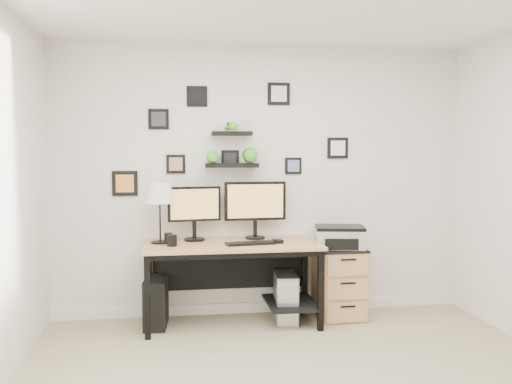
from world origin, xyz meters
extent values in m
plane|color=silver|center=(0.00, 2.00, 1.30)|extent=(4.00, 0.00, 4.00)
plane|color=silver|center=(0.00, -2.00, 1.30)|extent=(4.00, 0.00, 4.00)
cube|color=white|center=(0.00, 1.99, 0.05)|extent=(4.00, 0.03, 0.10)
cube|color=tan|center=(-0.33, 1.63, 0.73)|extent=(1.60, 0.70, 0.03)
cube|color=black|center=(-0.33, 1.63, 0.69)|extent=(1.54, 0.64, 0.05)
cube|color=black|center=(-0.33, 1.96, 0.46)|extent=(1.44, 0.02, 0.41)
cube|color=black|center=(0.22, 1.63, 0.18)|extent=(0.45, 0.63, 0.03)
cube|color=black|center=(-1.08, 1.33, 0.36)|extent=(0.05, 0.05, 0.72)
cube|color=black|center=(-1.08, 1.93, 0.36)|extent=(0.05, 0.05, 0.72)
cube|color=black|center=(0.42, 1.33, 0.36)|extent=(0.05, 0.05, 0.72)
cube|color=black|center=(0.42, 1.93, 0.36)|extent=(0.05, 0.05, 0.72)
cylinder|color=black|center=(-0.66, 1.84, 0.76)|extent=(0.22, 0.22, 0.02)
cylinder|color=black|center=(-0.66, 1.84, 0.85)|extent=(0.04, 0.04, 0.17)
cube|color=black|center=(-0.66, 1.83, 1.09)|extent=(0.50, 0.10, 0.32)
cube|color=tan|center=(-0.66, 1.81, 1.09)|extent=(0.44, 0.07, 0.28)
cylinder|color=black|center=(-0.08, 1.87, 0.76)|extent=(0.19, 0.19, 0.02)
cylinder|color=black|center=(-0.08, 1.87, 0.84)|extent=(0.04, 0.04, 0.17)
cube|color=black|center=(-0.08, 1.86, 1.11)|extent=(0.59, 0.05, 0.37)
cube|color=tan|center=(-0.08, 1.84, 1.11)|extent=(0.53, 0.02, 0.32)
cube|color=black|center=(-0.18, 1.54, 0.76)|extent=(0.45, 0.20, 0.02)
cube|color=black|center=(0.09, 1.59, 0.77)|extent=(0.09, 0.12, 0.03)
cylinder|color=black|center=(-0.98, 1.74, 0.76)|extent=(0.17, 0.17, 0.02)
cylinder|color=black|center=(-0.98, 1.74, 1.01)|extent=(0.01, 0.01, 0.50)
cone|color=white|center=(-0.98, 1.74, 1.21)|extent=(0.27, 0.27, 0.19)
cylinder|color=black|center=(-0.87, 1.56, 0.80)|extent=(0.09, 0.09, 0.10)
cylinder|color=black|center=(-0.90, 1.74, 0.80)|extent=(0.07, 0.07, 0.09)
cube|color=black|center=(-1.02, 1.69, 0.22)|extent=(0.23, 0.45, 0.44)
cube|color=gray|center=(0.17, 1.67, 0.22)|extent=(0.24, 0.46, 0.45)
cube|color=silver|center=(0.15, 1.45, 0.22)|extent=(0.18, 0.03, 0.42)
cube|color=tan|center=(0.71, 1.73, 0.33)|extent=(0.42, 0.50, 0.65)
cube|color=black|center=(0.71, 1.73, 0.66)|extent=(0.43, 0.51, 0.02)
cube|color=tan|center=(0.71, 1.47, 0.11)|extent=(0.39, 0.02, 0.18)
cylinder|color=black|center=(0.71, 1.46, 0.17)|extent=(0.14, 0.02, 0.02)
cube|color=tan|center=(0.71, 1.47, 0.33)|extent=(0.39, 0.02, 0.18)
cylinder|color=black|center=(0.71, 1.46, 0.39)|extent=(0.14, 0.02, 0.02)
cube|color=tan|center=(0.71, 1.47, 0.54)|extent=(0.39, 0.02, 0.18)
cylinder|color=black|center=(0.71, 1.46, 0.60)|extent=(0.14, 0.02, 0.02)
cube|color=silver|center=(0.70, 1.70, 0.76)|extent=(0.51, 0.43, 0.17)
cube|color=black|center=(0.70, 1.70, 0.86)|extent=(0.51, 0.43, 0.03)
cube|color=black|center=(0.67, 1.52, 0.73)|extent=(0.31, 0.08, 0.10)
cube|color=black|center=(-0.30, 1.91, 1.45)|extent=(0.50, 0.18, 0.04)
cube|color=black|center=(-0.30, 1.90, 1.75)|extent=(0.38, 0.15, 0.04)
imported|color=green|center=(-0.47, 1.91, 1.60)|extent=(0.15, 0.12, 0.27)
imported|color=green|center=(-0.13, 1.91, 1.60)|extent=(0.15, 0.15, 0.27)
imported|color=green|center=(-0.30, 1.90, 1.90)|extent=(0.13, 0.09, 0.25)
cube|color=black|center=(-0.31, 1.99, 1.51)|extent=(0.17, 0.02, 0.17)
cube|color=black|center=(-0.31, 1.98, 1.51)|extent=(0.12, 0.00, 0.12)
cube|color=black|center=(0.76, 1.99, 1.61)|extent=(0.21, 0.02, 0.21)
cube|color=white|center=(0.76, 1.98, 1.61)|extent=(0.14, 0.00, 0.14)
cube|color=black|center=(-0.83, 1.99, 1.46)|extent=(0.18, 0.02, 0.18)
cube|color=#A27D4A|center=(-0.83, 1.98, 1.46)|extent=(0.13, 0.00, 0.13)
cube|color=black|center=(0.16, 1.99, 2.14)|extent=(0.21, 0.02, 0.21)
cube|color=silver|center=(0.16, 1.98, 2.14)|extent=(0.15, 0.00, 0.15)
cube|color=black|center=(-1.30, 1.99, 1.28)|extent=(0.24, 0.02, 0.24)
cube|color=orange|center=(-1.30, 1.98, 1.28)|extent=(0.16, 0.00, 0.16)
cube|color=black|center=(-0.98, 1.99, 1.88)|extent=(0.19, 0.02, 0.19)
cube|color=#2A2A2E|center=(-0.98, 1.98, 1.88)|extent=(0.13, 0.00, 0.13)
cube|color=black|center=(0.31, 1.99, 1.44)|extent=(0.16, 0.02, 0.16)
cube|color=#606DA8|center=(0.31, 1.98, 1.44)|extent=(0.11, 0.00, 0.11)
cube|color=black|center=(-0.62, 1.99, 2.10)|extent=(0.19, 0.02, 0.19)
cube|color=black|center=(-0.62, 1.98, 2.10)|extent=(0.14, 0.00, 0.14)
camera|label=1|loc=(-0.89, -3.46, 1.60)|focal=40.00mm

